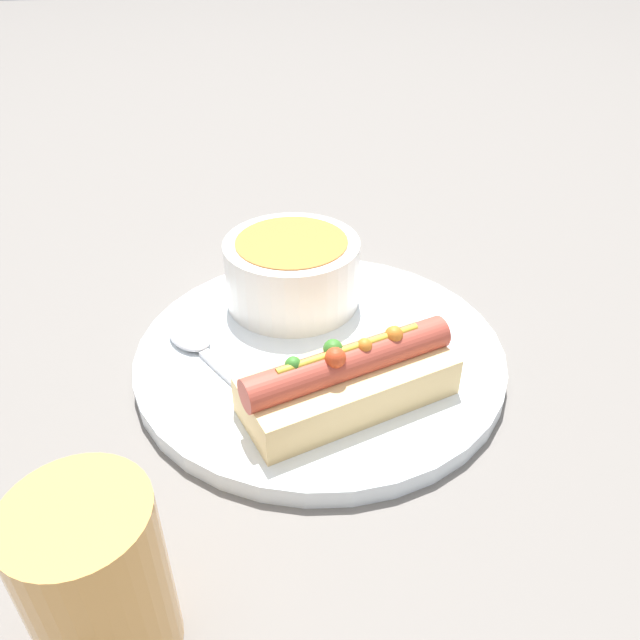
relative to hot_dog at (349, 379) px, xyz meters
name	(u,v)px	position (x,y,z in m)	size (l,w,h in m)	color
ground_plane	(320,362)	(-0.01, 0.06, -0.03)	(4.00, 4.00, 0.00)	slate
dinner_plate	(320,355)	(-0.01, 0.06, -0.03)	(0.28, 0.28, 0.01)	white
hot_dog	(349,379)	(0.00, 0.00, 0.00)	(0.16, 0.10, 0.05)	#E5C17F
soup_bowl	(292,269)	(-0.02, 0.13, 0.01)	(0.11, 0.11, 0.06)	silver
spoon	(206,352)	(-0.10, 0.06, -0.02)	(0.10, 0.15, 0.01)	#B7B7BC
drinking_glass	(98,583)	(-0.14, -0.14, 0.02)	(0.06, 0.06, 0.10)	#D8994C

